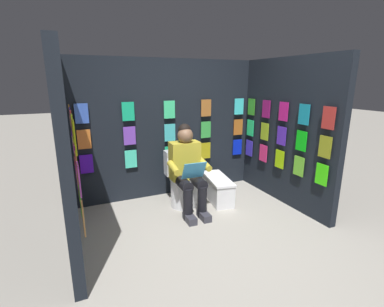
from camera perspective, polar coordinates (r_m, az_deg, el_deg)
name	(u,v)px	position (r m, az deg, el deg)	size (l,w,h in m)	color
ground_plane	(232,257)	(3.09, 8.09, -20.04)	(30.00, 30.00, 0.00)	#9E998E
display_wall_back	(168,129)	(4.32, -4.91, 5.01)	(2.89, 0.14, 2.06)	black
display_wall_left	(286,132)	(4.23, 18.59, 4.08)	(0.14, 1.85, 2.06)	black
display_wall_right	(66,153)	(3.13, -24.21, 0.01)	(0.14, 1.85, 2.06)	black
toilet	(182,182)	(4.06, -2.02, -5.88)	(0.41, 0.56, 0.77)	white
person_reading	(188,169)	(3.77, -0.86, -3.11)	(0.54, 0.69, 1.19)	gold
comic_longbox_near	(218,189)	(4.25, 5.23, -7.12)	(0.41, 0.77, 0.35)	silver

